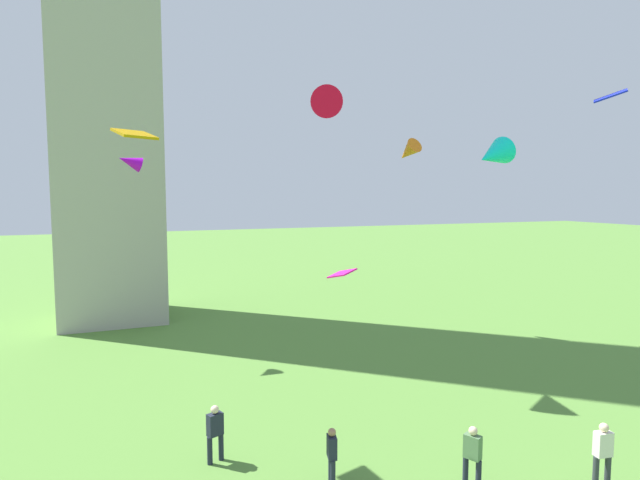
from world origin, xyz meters
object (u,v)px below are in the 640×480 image
at_px(person_0, 472,453).
at_px(kite_flying_5, 342,273).
at_px(kite_flying_0, 493,155).
at_px(kite_flying_3, 408,152).
at_px(person_3, 332,453).
at_px(kite_flying_1, 610,96).
at_px(kite_flying_4, 130,162).
at_px(person_4, 215,430).
at_px(kite_flying_2, 330,103).
at_px(kite_flying_6, 134,134).
at_px(person_5, 603,450).

bearing_deg(person_0, kite_flying_5, 31.13).
xyz_separation_m(kite_flying_0, kite_flying_3, (-2.85, 4.17, 0.40)).
height_order(person_0, person_3, person_0).
bearing_deg(kite_flying_3, kite_flying_5, 43.19).
bearing_deg(person_0, kite_flying_3, -50.74).
xyz_separation_m(kite_flying_1, kite_flying_5, (-11.46, -0.92, -5.94)).
height_order(person_0, kite_flying_4, kite_flying_4).
bearing_deg(person_3, kite_flying_5, 145.56).
height_order(person_4, kite_flying_1, kite_flying_1).
bearing_deg(kite_flying_1, kite_flying_2, 16.16).
bearing_deg(kite_flying_3, kite_flying_2, 29.13).
relative_size(kite_flying_2, kite_flying_4, 1.85).
relative_size(person_0, kite_flying_6, 1.00).
relative_size(person_3, kite_flying_1, 1.19).
xyz_separation_m(person_3, kite_flying_0, (14.01, 10.17, 9.46)).
bearing_deg(person_0, person_3, 40.30).
distance_m(person_5, kite_flying_6, 16.91).
height_order(person_3, person_5, person_5).
bearing_deg(kite_flying_1, kite_flying_5, 59.29).
height_order(person_4, kite_flying_4, kite_flying_4).
distance_m(person_0, kite_flying_5, 6.23).
height_order(person_0, kite_flying_5, kite_flying_5).
bearing_deg(person_3, kite_flying_4, -147.81).
bearing_deg(kite_flying_3, person_5, 67.37).
distance_m(person_3, person_4, 3.76).
bearing_deg(kite_flying_5, kite_flying_0, 109.38).
distance_m(kite_flying_4, kite_flying_6, 9.47).
bearing_deg(kite_flying_6, kite_flying_0, 90.99).
height_order(person_4, kite_flying_0, kite_flying_0).
distance_m(person_4, kite_flying_0, 20.79).
distance_m(kite_flying_1, kite_flying_4, 21.23).
distance_m(kite_flying_1, kite_flying_2, 10.95).
xyz_separation_m(person_0, person_5, (3.47, -1.30, 0.03)).
height_order(person_0, kite_flying_3, kite_flying_3).
relative_size(person_5, kite_flying_5, 2.01).
bearing_deg(person_5, person_0, -12.56).
bearing_deg(kite_flying_6, person_0, 37.65).
relative_size(kite_flying_3, kite_flying_5, 2.05).
distance_m(person_3, kite_flying_3, 20.67).
bearing_deg(kite_flying_3, person_0, 55.35).
bearing_deg(person_4, kite_flying_6, 108.89).
relative_size(person_0, person_4, 0.99).
bearing_deg(person_5, person_3, -14.46).
relative_size(person_5, kite_flying_3, 0.98).
relative_size(person_5, kite_flying_2, 0.73).
height_order(kite_flying_0, kite_flying_4, kite_flying_0).
xyz_separation_m(kite_flying_5, kite_flying_6, (-5.32, 4.44, 4.18)).
xyz_separation_m(person_3, kite_flying_5, (0.49, 0.43, 5.06)).
bearing_deg(person_4, person_5, -48.71).
xyz_separation_m(person_3, person_4, (-2.86, 2.45, 0.09)).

